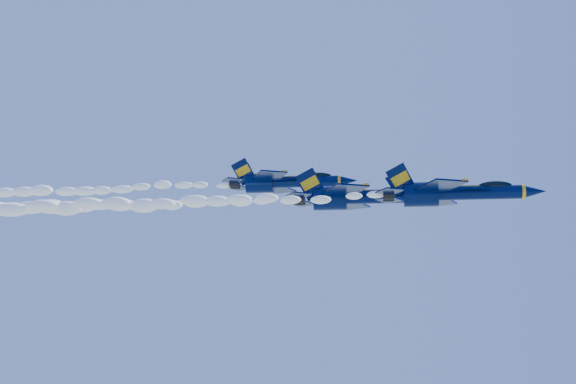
# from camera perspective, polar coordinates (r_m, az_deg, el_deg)

# --- Properties ---
(jet_lead) EXTENTS (15.21, 12.48, 5.65)m
(jet_lead) POSITION_cam_1_polar(r_m,az_deg,el_deg) (77.36, 11.66, -0.05)
(jet_lead) COLOR #000B32
(smoke_trail_jet_lead) EXTENTS (51.32, 1.94, 1.74)m
(smoke_trail_jet_lead) POSITION_cam_1_polar(r_m,az_deg,el_deg) (80.73, -11.67, -0.87)
(smoke_trail_jet_lead) COLOR white
(jet_second) EXTENTS (16.39, 13.45, 6.09)m
(jet_second) POSITION_cam_1_polar(r_m,az_deg,el_deg) (84.61, 5.23, -0.33)
(jet_second) COLOR #000B32
(smoke_trail_jet_second) EXTENTS (51.32, 2.09, 1.88)m
(smoke_trail_jet_second) POSITION_cam_1_polar(r_m,az_deg,el_deg) (91.04, -15.79, -1.05)
(smoke_trail_jet_second) COLOR white
(jet_third) EXTENTS (15.57, 12.78, 5.79)m
(jet_third) POSITION_cam_1_polar(r_m,az_deg,el_deg) (97.52, -0.20, 0.73)
(jet_third) COLOR #000B32
(smoke_trail_jet_third) EXTENTS (51.32, 1.98, 1.79)m
(smoke_trail_jet_third) POSITION_cam_1_polar(r_m,az_deg,el_deg) (105.91, -17.86, 0.04)
(smoke_trail_jet_third) COLOR white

